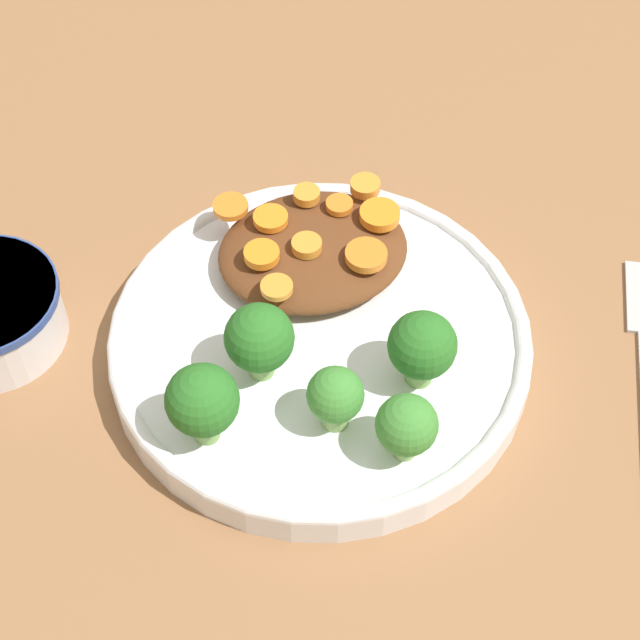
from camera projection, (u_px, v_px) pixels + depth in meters
name	position (u px, v px, depth m)	size (l,w,h in m)	color
ground_plane	(320.00, 355.00, 0.70)	(4.00, 4.00, 0.00)	#8C603D
plate	(320.00, 341.00, 0.69)	(0.27, 0.27, 0.03)	white
stew_mound	(313.00, 251.00, 0.71)	(0.13, 0.11, 0.03)	#5B3319
broccoli_floret_0	(335.00, 397.00, 0.62)	(0.03, 0.03, 0.05)	#7FA85B
broccoli_floret_1	(259.00, 339.00, 0.64)	(0.04, 0.04, 0.06)	#7FA85B
broccoli_floret_2	(422.00, 347.00, 0.64)	(0.04, 0.04, 0.05)	#759E51
broccoli_floret_3	(202.00, 402.00, 0.61)	(0.04, 0.04, 0.06)	#759E51
broccoli_floret_4	(407.00, 426.00, 0.61)	(0.04, 0.04, 0.05)	#7FA85B
carrot_slice_0	(277.00, 287.00, 0.67)	(0.02, 0.02, 0.00)	orange
carrot_slice_1	(339.00, 205.00, 0.71)	(0.02, 0.02, 0.00)	orange
carrot_slice_2	(307.00, 245.00, 0.69)	(0.02, 0.02, 0.01)	orange
carrot_slice_3	(366.00, 255.00, 0.68)	(0.03, 0.03, 0.01)	orange
carrot_slice_4	(365.00, 186.00, 0.72)	(0.02, 0.02, 0.01)	orange
carrot_slice_5	(271.00, 218.00, 0.71)	(0.02, 0.02, 0.01)	orange
carrot_slice_6	(262.00, 254.00, 0.69)	(0.02, 0.02, 0.01)	orange
carrot_slice_7	(307.00, 195.00, 0.72)	(0.02, 0.02, 0.01)	orange
carrot_slice_8	(380.00, 215.00, 0.71)	(0.03, 0.03, 0.01)	orange
carrot_slice_9	(231.00, 207.00, 0.71)	(0.02, 0.02, 0.00)	orange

